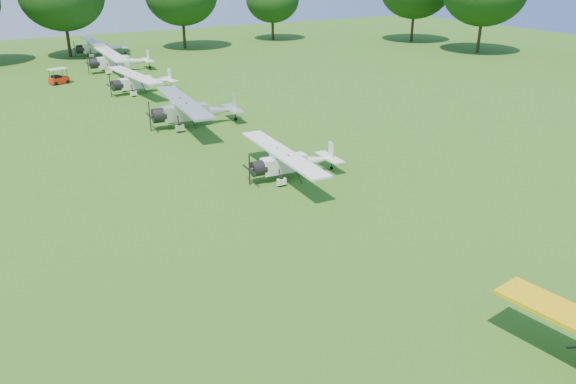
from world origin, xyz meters
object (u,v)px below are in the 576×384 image
Objects in this scene: aircraft_4 at (192,109)px; aircraft_7 at (99,46)px; aircraft_6 at (118,60)px; aircraft_3 at (290,160)px; aircraft_5 at (140,80)px; golf_cart at (59,79)px.

aircraft_4 is 39.39m from aircraft_7.
aircraft_6 is at bearing -91.86° from aircraft_7.
aircraft_6 is 1.08× the size of aircraft_7.
aircraft_6 is (-0.38, 40.61, 0.28)m from aircraft_3.
aircraft_5 is 0.96× the size of aircraft_7.
aircraft_4 is 1.11× the size of aircraft_5.
aircraft_6 reaches higher than aircraft_3.
aircraft_3 is at bearing -80.53° from aircraft_4.
aircraft_3 is at bearing -96.46° from golf_cart.
golf_cart is at bearing 111.41° from aircraft_4.
aircraft_5 is (-1.33, 28.09, 0.12)m from aircraft_3.
golf_cart is at bearing 104.93° from aircraft_3.
aircraft_4 reaches higher than golf_cart.
aircraft_7 is at bearing 45.38° from golf_cart.
aircraft_7 reaches higher than golf_cart.
golf_cart is at bearing -151.42° from aircraft_6.
aircraft_3 is at bearing -89.21° from aircraft_7.
aircraft_4 is at bearing -95.79° from aircraft_5.
aircraft_4 reaches higher than aircraft_5.
aircraft_5 is at bearing -92.54° from aircraft_7.
aircraft_3 is 0.80× the size of aircraft_6.
aircraft_7 reaches higher than aircraft_3.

